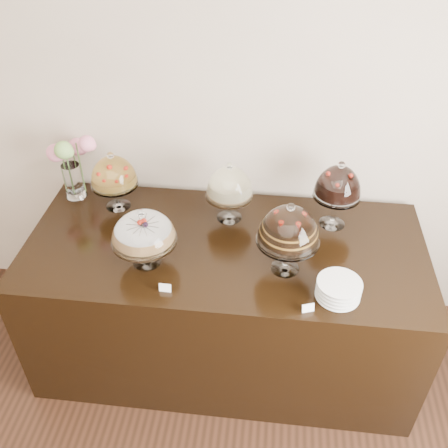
# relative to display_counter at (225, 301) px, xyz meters

# --- Properties ---
(wall_back) EXTENTS (5.00, 0.04, 3.00)m
(wall_back) POSITION_rel_display_counter_xyz_m (-0.25, 0.55, 1.05)
(wall_back) COLOR #BEAD99
(wall_back) RESTS_ON ground
(display_counter) EXTENTS (2.20, 1.00, 0.90)m
(display_counter) POSITION_rel_display_counter_xyz_m (0.00, 0.00, 0.00)
(display_counter) COLOR black
(display_counter) RESTS_ON ground
(cake_stand_sugar_sponge) EXTENTS (0.34, 0.34, 0.34)m
(cake_stand_sugar_sponge) POSITION_rel_display_counter_xyz_m (-0.39, -0.19, 0.66)
(cake_stand_sugar_sponge) COLOR white
(cake_stand_sugar_sponge) RESTS_ON display_counter
(cake_stand_choco_layer) EXTENTS (0.32, 0.32, 0.41)m
(cake_stand_choco_layer) POSITION_rel_display_counter_xyz_m (0.33, -0.16, 0.72)
(cake_stand_choco_layer) COLOR white
(cake_stand_choco_layer) RESTS_ON display_counter
(cake_stand_cheesecake) EXTENTS (0.27, 0.27, 0.37)m
(cake_stand_cheesecake) POSITION_rel_display_counter_xyz_m (-0.00, 0.24, 0.68)
(cake_stand_cheesecake) COLOR white
(cake_stand_cheesecake) RESTS_ON display_counter
(cake_stand_dark_choco) EXTENTS (0.26, 0.26, 0.41)m
(cake_stand_dark_choco) POSITION_rel_display_counter_xyz_m (0.59, 0.25, 0.72)
(cake_stand_dark_choco) COLOR white
(cake_stand_dark_choco) RESTS_ON display_counter
(cake_stand_fruit_tart) EXTENTS (0.28, 0.28, 0.37)m
(cake_stand_fruit_tart) POSITION_rel_display_counter_xyz_m (-0.68, 0.28, 0.68)
(cake_stand_fruit_tart) COLOR white
(cake_stand_fruit_tart) RESTS_ON display_counter
(flower_vase) EXTENTS (0.30, 0.27, 0.42)m
(flower_vase) POSITION_rel_display_counter_xyz_m (-0.96, 0.36, 0.70)
(flower_vase) COLOR white
(flower_vase) RESTS_ON display_counter
(plate_stack) EXTENTS (0.21, 0.21, 0.09)m
(plate_stack) POSITION_rel_display_counter_xyz_m (0.59, -0.33, 0.50)
(plate_stack) COLOR silver
(plate_stack) RESTS_ON display_counter
(price_card_left) EXTENTS (0.06, 0.02, 0.04)m
(price_card_left) POSITION_rel_display_counter_xyz_m (-0.25, -0.39, 0.47)
(price_card_left) COLOR white
(price_card_left) RESTS_ON display_counter
(price_card_right) EXTENTS (0.06, 0.03, 0.04)m
(price_card_right) POSITION_rel_display_counter_xyz_m (0.44, -0.44, 0.47)
(price_card_right) COLOR white
(price_card_right) RESTS_ON display_counter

